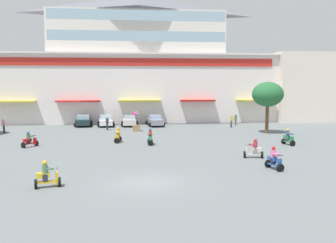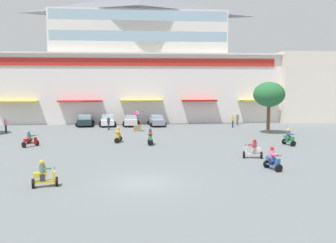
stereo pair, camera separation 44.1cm
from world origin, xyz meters
name	(u,v)px [view 2 (the right image)]	position (x,y,z in m)	size (l,w,h in m)	color
ground_plane	(142,144)	(0.00, 13.00, 0.00)	(128.00, 128.00, 0.00)	slate
colonial_building	(139,67)	(0.00, 35.48, 8.26)	(42.08, 15.08, 19.24)	silver
flank_building_right	(303,87)	(26.03, 34.46, 5.13)	(11.17, 11.83, 10.25)	beige
plaza_tree_1	(269,95)	(14.52, 18.91, 4.45)	(3.55, 3.41, 5.90)	brown
parked_car_0	(85,120)	(-7.42, 28.10, 0.76)	(2.67, 4.39, 1.50)	#1C2A31
parked_car_1	(107,121)	(-4.40, 27.52, 0.75)	(2.53, 3.97, 1.51)	silver
parked_car_2	(131,120)	(-1.23, 27.56, 0.74)	(2.32, 4.07, 1.44)	beige
parked_car_3	(157,120)	(2.19, 27.34, 0.73)	(2.53, 4.42, 1.44)	gray
scooter_rider_0	(118,136)	(-2.27, 14.35, 0.60)	(0.73, 1.45, 1.49)	black
scooter_rider_3	(273,160)	(8.55, 2.31, 0.64)	(0.88, 1.50, 1.56)	black
scooter_rider_4	(150,138)	(0.79, 12.73, 0.64)	(0.55, 1.41, 1.56)	black
scooter_rider_5	(30,140)	(-10.13, 12.56, 0.59)	(1.35, 1.47, 1.44)	black
scooter_rider_6	(44,176)	(-5.57, -0.39, 0.63)	(1.47, 0.83, 1.53)	black
scooter_rider_7	(289,138)	(13.58, 11.22, 0.65)	(0.85, 1.49, 1.55)	black
scooter_rider_8	(253,150)	(8.45, 6.00, 0.62)	(1.54, 0.84, 1.51)	black
pedestrian_0	(6,124)	(-15.61, 22.04, 0.98)	(0.49, 0.49, 1.71)	#1B292F
pedestrian_1	(233,120)	(11.95, 24.60, 0.97)	(0.42, 0.42, 1.68)	navy
pedestrian_2	(109,122)	(-3.94, 23.59, 0.96)	(0.49, 0.49, 1.68)	#17343E
pedestrian_3	(237,119)	(13.20, 26.83, 0.93)	(0.50, 0.50, 1.65)	#4F4C3C
balloon_vendor_cart	(137,124)	(-0.40, 22.16, 0.82)	(0.90, 0.76, 2.42)	olive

